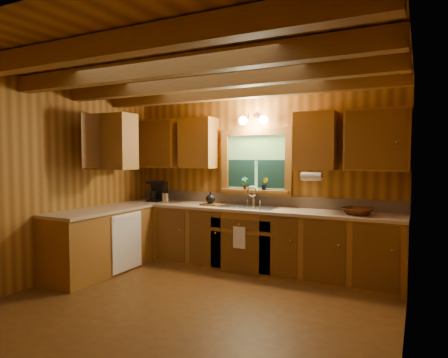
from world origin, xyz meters
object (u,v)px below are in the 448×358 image
at_px(coffee_maker, 156,191).
at_px(cutting_board, 210,204).
at_px(wicker_basket, 358,211).
at_px(sink, 249,210).

xyz_separation_m(coffee_maker, cutting_board, (1.07, -0.08, -0.15)).
bearing_deg(wicker_basket, cutting_board, 179.48).
bearing_deg(sink, coffee_maker, 179.13).
xyz_separation_m(sink, coffee_maker, (-1.67, 0.03, 0.21)).
relative_size(sink, coffee_maker, 2.45).
bearing_deg(coffee_maker, sink, -12.87).
distance_m(coffee_maker, cutting_board, 1.08).
relative_size(coffee_maker, cutting_board, 1.21).
bearing_deg(wicker_basket, sink, 177.31).
bearing_deg(cutting_board, wicker_basket, -0.11).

